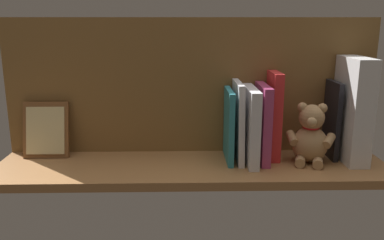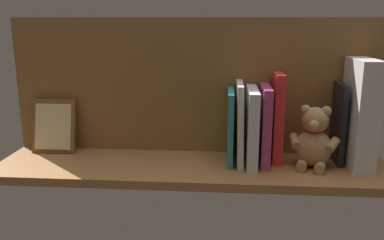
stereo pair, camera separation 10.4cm
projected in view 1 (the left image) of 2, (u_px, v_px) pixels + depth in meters
ground_plane at (192, 167)px, 107.38cm from camera, size 102.69×26.45×2.20cm
shelf_back_panel at (191, 86)px, 113.20cm from camera, size 102.69×1.50×37.58cm
dictionary_thick_white at (353, 110)px, 106.73cm from camera, size 5.40×15.33×27.62cm
book_0 at (332, 120)px, 109.98cm from camera, size 1.33×10.29×20.99cm
teddy_bear at (310, 137)px, 106.42cm from camera, size 12.46×11.99×16.03cm
book_1 at (274, 116)px, 109.23cm from camera, size 2.48×10.44×23.55cm
book_2 at (262, 123)px, 107.61cm from camera, size 2.29×14.40×20.43cm
book_3 at (250, 125)px, 106.52cm from camera, size 2.62×16.64×19.85cm
book_4 at (238, 122)px, 107.53cm from camera, size 2.02×14.07×21.21cm
book_5 at (229, 125)px, 107.83cm from camera, size 1.46×13.85×19.16cm
picture_frame_leaning at (46, 130)px, 111.18cm from camera, size 12.34×4.97×15.26cm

